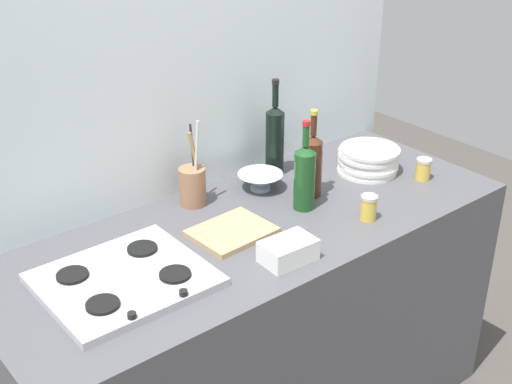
{
  "coord_description": "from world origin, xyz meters",
  "views": [
    {
      "loc": [
        -1.25,
        -1.54,
        2.02
      ],
      "look_at": [
        0.0,
        0.0,
        1.02
      ],
      "focal_mm": 48.77,
      "sensor_mm": 36.0,
      "label": 1
    }
  ],
  "objects_px": {
    "wine_bottle_mid_left": "(275,139)",
    "utensil_crock": "(193,185)",
    "butter_dish": "(288,251)",
    "wine_bottle_leftmost": "(305,176)",
    "stovetop_hob": "(124,279)",
    "condiment_jar_rear": "(369,208)",
    "wine_bottle_mid_right": "(312,164)",
    "plate_stack": "(368,160)",
    "condiment_jar_front": "(423,169)",
    "mixing_bowl": "(260,180)",
    "cutting_board": "(231,231)"
  },
  "relations": [
    {
      "from": "wine_bottle_mid_right",
      "to": "utensil_crock",
      "type": "bearing_deg",
      "value": 150.66
    },
    {
      "from": "stovetop_hob",
      "to": "wine_bottle_leftmost",
      "type": "bearing_deg",
      "value": 1.39
    },
    {
      "from": "wine_bottle_leftmost",
      "to": "wine_bottle_mid_left",
      "type": "distance_m",
      "value": 0.29
    },
    {
      "from": "butter_dish",
      "to": "condiment_jar_front",
      "type": "relative_size",
      "value": 1.98
    },
    {
      "from": "wine_bottle_mid_right",
      "to": "condiment_jar_front",
      "type": "relative_size",
      "value": 3.9
    },
    {
      "from": "plate_stack",
      "to": "condiment_jar_front",
      "type": "bearing_deg",
      "value": -58.36
    },
    {
      "from": "stovetop_hob",
      "to": "wine_bottle_leftmost",
      "type": "xyz_separation_m",
      "value": [
        0.7,
        0.02,
        0.11
      ]
    },
    {
      "from": "wine_bottle_leftmost",
      "to": "utensil_crock",
      "type": "xyz_separation_m",
      "value": [
        -0.28,
        0.26,
        -0.05
      ]
    },
    {
      "from": "utensil_crock",
      "to": "wine_bottle_leftmost",
      "type": "bearing_deg",
      "value": -43.33
    },
    {
      "from": "plate_stack",
      "to": "utensil_crock",
      "type": "distance_m",
      "value": 0.69
    },
    {
      "from": "condiment_jar_front",
      "to": "plate_stack",
      "type": "bearing_deg",
      "value": 121.64
    },
    {
      "from": "wine_bottle_mid_left",
      "to": "utensil_crock",
      "type": "xyz_separation_m",
      "value": [
        -0.38,
        -0.01,
        -0.07
      ]
    },
    {
      "from": "utensil_crock",
      "to": "condiment_jar_front",
      "type": "distance_m",
      "value": 0.86
    },
    {
      "from": "butter_dish",
      "to": "mixing_bowl",
      "type": "bearing_deg",
      "value": 60.47
    },
    {
      "from": "stovetop_hob",
      "to": "mixing_bowl",
      "type": "distance_m",
      "value": 0.72
    },
    {
      "from": "butter_dish",
      "to": "wine_bottle_leftmost",
      "type": "bearing_deg",
      "value": 39.58
    },
    {
      "from": "wine_bottle_leftmost",
      "to": "butter_dish",
      "type": "xyz_separation_m",
      "value": [
        -0.26,
        -0.22,
        -0.09
      ]
    },
    {
      "from": "stovetop_hob",
      "to": "condiment_jar_front",
      "type": "bearing_deg",
      "value": -4.52
    },
    {
      "from": "plate_stack",
      "to": "mixing_bowl",
      "type": "distance_m",
      "value": 0.44
    },
    {
      "from": "wine_bottle_mid_left",
      "to": "butter_dish",
      "type": "distance_m",
      "value": 0.62
    },
    {
      "from": "wine_bottle_mid_right",
      "to": "cutting_board",
      "type": "height_order",
      "value": "wine_bottle_mid_right"
    },
    {
      "from": "wine_bottle_mid_left",
      "to": "wine_bottle_leftmost",
      "type": "bearing_deg",
      "value": -110.53
    },
    {
      "from": "stovetop_hob",
      "to": "butter_dish",
      "type": "distance_m",
      "value": 0.49
    },
    {
      "from": "wine_bottle_mid_right",
      "to": "cutting_board",
      "type": "relative_size",
      "value": 1.29
    },
    {
      "from": "plate_stack",
      "to": "wine_bottle_mid_left",
      "type": "distance_m",
      "value": 0.37
    },
    {
      "from": "mixing_bowl",
      "to": "butter_dish",
      "type": "distance_m",
      "value": 0.48
    },
    {
      "from": "mixing_bowl",
      "to": "cutting_board",
      "type": "relative_size",
      "value": 0.67
    },
    {
      "from": "stovetop_hob",
      "to": "mixing_bowl",
      "type": "xyz_separation_m",
      "value": [
        0.68,
        0.22,
        0.02
      ]
    },
    {
      "from": "mixing_bowl",
      "to": "wine_bottle_mid_left",
      "type": "bearing_deg",
      "value": 29.1
    },
    {
      "from": "condiment_jar_rear",
      "to": "cutting_board",
      "type": "height_order",
      "value": "condiment_jar_rear"
    },
    {
      "from": "condiment_jar_front",
      "to": "condiment_jar_rear",
      "type": "height_order",
      "value": "condiment_jar_rear"
    },
    {
      "from": "condiment_jar_rear",
      "to": "condiment_jar_front",
      "type": "bearing_deg",
      "value": 12.15
    },
    {
      "from": "utensil_crock",
      "to": "cutting_board",
      "type": "relative_size",
      "value": 1.25
    },
    {
      "from": "butter_dish",
      "to": "condiment_jar_rear",
      "type": "height_order",
      "value": "condiment_jar_rear"
    },
    {
      "from": "plate_stack",
      "to": "butter_dish",
      "type": "distance_m",
      "value": 0.71
    },
    {
      "from": "stovetop_hob",
      "to": "wine_bottle_mid_left",
      "type": "xyz_separation_m",
      "value": [
        0.81,
        0.29,
        0.13
      ]
    },
    {
      "from": "cutting_board",
      "to": "mixing_bowl",
      "type": "bearing_deg",
      "value": 34.43
    },
    {
      "from": "wine_bottle_leftmost",
      "to": "utensil_crock",
      "type": "distance_m",
      "value": 0.38
    },
    {
      "from": "stovetop_hob",
      "to": "condiment_jar_rear",
      "type": "height_order",
      "value": "condiment_jar_rear"
    },
    {
      "from": "utensil_crock",
      "to": "butter_dish",
      "type": "bearing_deg",
      "value": -88.41
    },
    {
      "from": "wine_bottle_mid_right",
      "to": "condiment_jar_rear",
      "type": "height_order",
      "value": "wine_bottle_mid_right"
    },
    {
      "from": "condiment_jar_rear",
      "to": "butter_dish",
      "type": "bearing_deg",
      "value": -176.51
    },
    {
      "from": "wine_bottle_leftmost",
      "to": "condiment_jar_front",
      "type": "height_order",
      "value": "wine_bottle_leftmost"
    },
    {
      "from": "stovetop_hob",
      "to": "wine_bottle_mid_left",
      "type": "height_order",
      "value": "wine_bottle_mid_left"
    },
    {
      "from": "wine_bottle_mid_right",
      "to": "stovetop_hob",
      "type": "bearing_deg",
      "value": -174.71
    },
    {
      "from": "utensil_crock",
      "to": "condiment_jar_front",
      "type": "bearing_deg",
      "value": -25.77
    },
    {
      "from": "wine_bottle_mid_right",
      "to": "butter_dish",
      "type": "height_order",
      "value": "wine_bottle_mid_right"
    },
    {
      "from": "wine_bottle_mid_left",
      "to": "wine_bottle_mid_right",
      "type": "bearing_deg",
      "value": -93.94
    },
    {
      "from": "stovetop_hob",
      "to": "wine_bottle_mid_right",
      "type": "relative_size",
      "value": 1.43
    },
    {
      "from": "wine_bottle_mid_right",
      "to": "condiment_jar_front",
      "type": "distance_m",
      "value": 0.45
    }
  ]
}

